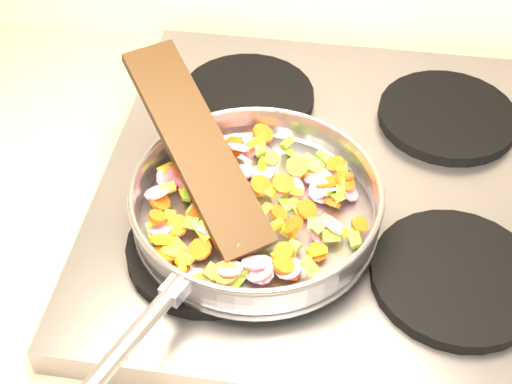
# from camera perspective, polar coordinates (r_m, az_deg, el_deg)

# --- Properties ---
(cooktop) EXTENTS (0.60, 0.60, 0.04)m
(cooktop) POSITION_cam_1_polar(r_m,az_deg,el_deg) (0.93, 6.50, 0.05)
(cooktop) COLOR #939399
(cooktop) RESTS_ON counter_top
(grate_fl) EXTENTS (0.19, 0.19, 0.02)m
(grate_fl) POSITION_cam_1_polar(r_m,az_deg,el_deg) (0.82, -3.79, -4.48)
(grate_fl) COLOR black
(grate_fl) RESTS_ON cooktop
(grate_fr) EXTENTS (0.19, 0.19, 0.02)m
(grate_fr) POSITION_cam_1_polar(r_m,az_deg,el_deg) (0.83, 15.71, -6.56)
(grate_fr) COLOR black
(grate_fr) RESTS_ON cooktop
(grate_bl) EXTENTS (0.19, 0.19, 0.02)m
(grate_bl) POSITION_cam_1_polar(r_m,az_deg,el_deg) (1.02, -0.71, 7.60)
(grate_bl) COLOR black
(grate_bl) RESTS_ON cooktop
(grate_br) EXTENTS (0.19, 0.19, 0.02)m
(grate_br) POSITION_cam_1_polar(r_m,az_deg,el_deg) (1.02, 15.05, 5.89)
(grate_br) COLOR black
(grate_br) RESTS_ON cooktop
(saute_pan) EXTENTS (0.32, 0.47, 0.05)m
(saute_pan) POSITION_cam_1_polar(r_m,az_deg,el_deg) (0.82, -0.10, -0.93)
(saute_pan) COLOR #9E9EA5
(saute_pan) RESTS_ON grate_fl
(vegetable_heap) EXTENTS (0.27, 0.27, 0.04)m
(vegetable_heap) POSITION_cam_1_polar(r_m,az_deg,el_deg) (0.83, -0.44, -0.95)
(vegetable_heap) COLOR #77AE2A
(vegetable_heap) RESTS_ON saute_pan
(wooden_spatula) EXTENTS (0.22, 0.26, 0.11)m
(wooden_spatula) POSITION_cam_1_polar(r_m,az_deg,el_deg) (0.82, -4.79, 3.72)
(wooden_spatula) COLOR black
(wooden_spatula) RESTS_ON saute_pan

